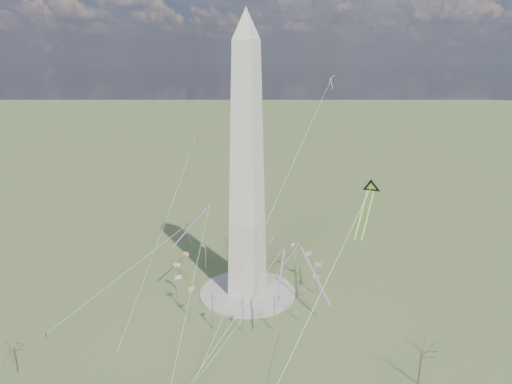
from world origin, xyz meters
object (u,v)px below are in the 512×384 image
at_px(tree_near, 422,352).
at_px(person_west, 46,336).
at_px(washington_monument, 247,169).
at_px(kite_delta_black, 370,190).

bearing_deg(tree_near, person_west, -166.07).
relative_size(washington_monument, tree_near, 7.13).
xyz_separation_m(washington_monument, person_west, (-45.14, -52.65, -47.05)).
xyz_separation_m(washington_monument, kite_delta_black, (41.43, 7.34, -4.48)).
height_order(washington_monument, person_west, washington_monument).
distance_m(washington_monument, tree_near, 78.51).
bearing_deg(tree_near, washington_monument, 158.10).
bearing_deg(tree_near, kite_delta_black, 124.11).
distance_m(person_west, kite_delta_black, 113.60).
bearing_deg(kite_delta_black, tree_near, 123.41).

